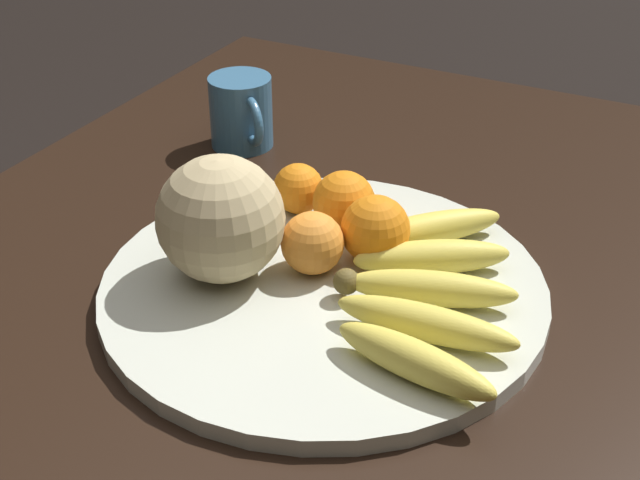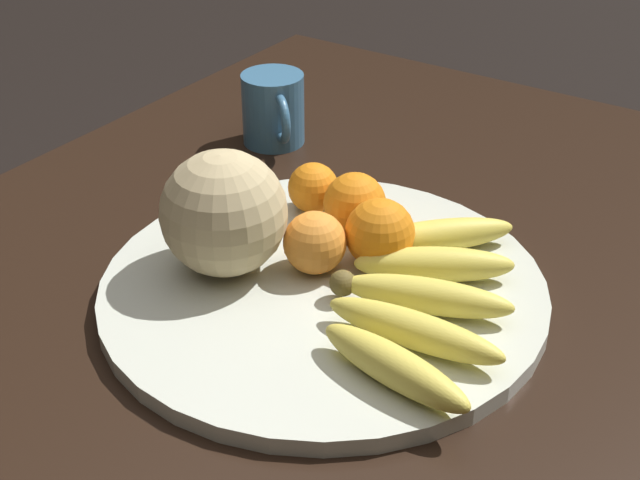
{
  "view_description": "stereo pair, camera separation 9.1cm",
  "coord_description": "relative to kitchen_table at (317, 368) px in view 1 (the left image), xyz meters",
  "views": [
    {
      "loc": [
        0.67,
        0.35,
        1.26
      ],
      "look_at": [
        -0.01,
        -0.0,
        0.78
      ],
      "focal_mm": 50.0,
      "sensor_mm": 36.0,
      "label": 1
    },
    {
      "loc": [
        0.63,
        0.43,
        1.26
      ],
      "look_at": [
        -0.01,
        -0.0,
        0.78
      ],
      "focal_mm": 50.0,
      "sensor_mm": 36.0,
      "label": 2
    }
  ],
  "objects": [
    {
      "name": "orange_mid_center",
      "position": [
        -0.13,
        -0.09,
        0.14
      ],
      "size": [
        0.06,
        0.06,
        0.06
      ],
      "color": "orange",
      "rests_on": "fruit_bowl"
    },
    {
      "name": "banana_bunch",
      "position": [
        -0.03,
        0.11,
        0.13
      ],
      "size": [
        0.33,
        0.23,
        0.04
      ],
      "rotation": [
        0.0,
        0.0,
        8.17
      ],
      "color": "brown",
      "rests_on": "fruit_bowl"
    },
    {
      "name": "produce_tag",
      "position": [
        -0.09,
        -0.06,
        0.11
      ],
      "size": [
        0.1,
        0.06,
        0.0
      ],
      "rotation": [
        0.0,
        0.0,
        0.35
      ],
      "color": "white",
      "rests_on": "fruit_bowl"
    },
    {
      "name": "melon",
      "position": [
        0.02,
        -0.1,
        0.17
      ],
      "size": [
        0.13,
        0.13,
        0.13
      ],
      "color": "tan",
      "rests_on": "fruit_bowl"
    },
    {
      "name": "ceramic_mug",
      "position": [
        -0.29,
        -0.27,
        0.14
      ],
      "size": [
        0.1,
        0.11,
        0.1
      ],
      "rotation": [
        0.0,
        0.0,
        0.87
      ],
      "color": "#386689",
      "rests_on": "kitchen_table"
    },
    {
      "name": "orange_front_right",
      "position": [
        -0.03,
        -0.02,
        0.14
      ],
      "size": [
        0.07,
        0.07,
        0.07
      ],
      "color": "orange",
      "rests_on": "fruit_bowl"
    },
    {
      "name": "orange_front_left",
      "position": [
        -0.12,
        -0.03,
        0.14
      ],
      "size": [
        0.07,
        0.07,
        0.07
      ],
      "color": "orange",
      "rests_on": "fruit_bowl"
    },
    {
      "name": "fruit_bowl",
      "position": [
        -0.01,
        -0.0,
        0.1
      ],
      "size": [
        0.47,
        0.47,
        0.02
      ],
      "color": "beige",
      "rests_on": "kitchen_table"
    },
    {
      "name": "kitchen_table",
      "position": [
        0.0,
        0.0,
        0.0
      ],
      "size": [
        1.38,
        1.02,
        0.71
      ],
      "color": "black",
      "rests_on": "ground_plane"
    },
    {
      "name": "orange_back_left",
      "position": [
        -0.08,
        0.03,
        0.14
      ],
      "size": [
        0.08,
        0.08,
        0.08
      ],
      "color": "orange",
      "rests_on": "fruit_bowl"
    }
  ]
}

